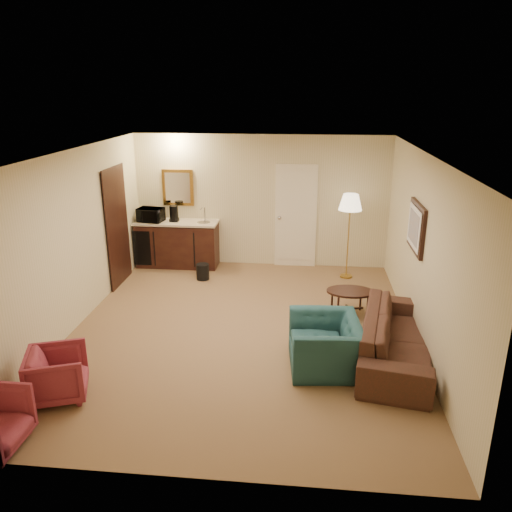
{
  "coord_description": "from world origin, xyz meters",
  "views": [
    {
      "loc": [
        0.89,
        -6.64,
        3.43
      ],
      "look_at": [
        0.16,
        0.5,
        1.01
      ],
      "focal_mm": 35.0,
      "sensor_mm": 36.0,
      "label": 1
    }
  ],
  "objects_px": {
    "coffee_table": "(350,303)",
    "coffee_maker": "(174,214)",
    "waste_bin": "(203,272)",
    "rose_chair_near": "(57,372)",
    "floor_lamp": "(348,236)",
    "teal_armchair": "(325,336)",
    "wetbar_cabinet": "(178,244)",
    "microwave": "(151,213)",
    "sofa": "(398,330)"
  },
  "relations": [
    {
      "from": "rose_chair_near",
      "to": "floor_lamp",
      "type": "distance_m",
      "value": 5.62
    },
    {
      "from": "wetbar_cabinet",
      "to": "microwave",
      "type": "bearing_deg",
      "value": -174.19
    },
    {
      "from": "waste_bin",
      "to": "microwave",
      "type": "height_order",
      "value": "microwave"
    },
    {
      "from": "teal_armchair",
      "to": "coffee_table",
      "type": "height_order",
      "value": "teal_armchair"
    },
    {
      "from": "rose_chair_near",
      "to": "coffee_maker",
      "type": "bearing_deg",
      "value": -22.69
    },
    {
      "from": "sofa",
      "to": "microwave",
      "type": "xyz_separation_m",
      "value": [
        -4.29,
        3.29,
        0.65
      ]
    },
    {
      "from": "floor_lamp",
      "to": "rose_chair_near",
      "type": "bearing_deg",
      "value": -130.03
    },
    {
      "from": "waste_bin",
      "to": "coffee_maker",
      "type": "relative_size",
      "value": 0.95
    },
    {
      "from": "rose_chair_near",
      "to": "microwave",
      "type": "height_order",
      "value": "microwave"
    },
    {
      "from": "rose_chair_near",
      "to": "microwave",
      "type": "xyz_separation_m",
      "value": [
        -0.25,
        4.56,
        0.76
      ]
    },
    {
      "from": "teal_armchair",
      "to": "rose_chair_near",
      "type": "bearing_deg",
      "value": -77.67
    },
    {
      "from": "teal_armchair",
      "to": "rose_chair_near",
      "type": "relative_size",
      "value": 1.52
    },
    {
      "from": "rose_chair_near",
      "to": "microwave",
      "type": "bearing_deg",
      "value": -17.0
    },
    {
      "from": "wetbar_cabinet",
      "to": "rose_chair_near",
      "type": "height_order",
      "value": "wetbar_cabinet"
    },
    {
      "from": "coffee_table",
      "to": "waste_bin",
      "type": "distance_m",
      "value": 2.94
    },
    {
      "from": "teal_armchair",
      "to": "waste_bin",
      "type": "xyz_separation_m",
      "value": [
        -2.19,
        2.9,
        -0.29
      ]
    },
    {
      "from": "wetbar_cabinet",
      "to": "teal_armchair",
      "type": "relative_size",
      "value": 1.65
    },
    {
      "from": "rose_chair_near",
      "to": "sofa",
      "type": "bearing_deg",
      "value": -92.79
    },
    {
      "from": "microwave",
      "to": "coffee_maker",
      "type": "bearing_deg",
      "value": 16.83
    },
    {
      "from": "coffee_table",
      "to": "waste_bin",
      "type": "height_order",
      "value": "coffee_table"
    },
    {
      "from": "coffee_table",
      "to": "coffee_maker",
      "type": "bearing_deg",
      "value": 148.47
    },
    {
      "from": "floor_lamp",
      "to": "microwave",
      "type": "bearing_deg",
      "value": 176.0
    },
    {
      "from": "wetbar_cabinet",
      "to": "coffee_table",
      "type": "relative_size",
      "value": 2.22
    },
    {
      "from": "sofa",
      "to": "rose_chair_near",
      "type": "distance_m",
      "value": 4.24
    },
    {
      "from": "coffee_table",
      "to": "teal_armchair",
      "type": "bearing_deg",
      "value": -105.4
    },
    {
      "from": "floor_lamp",
      "to": "waste_bin",
      "type": "distance_m",
      "value": 2.81
    },
    {
      "from": "wetbar_cabinet",
      "to": "microwave",
      "type": "xyz_separation_m",
      "value": [
        -0.5,
        -0.05,
        0.63
      ]
    },
    {
      "from": "coffee_table",
      "to": "coffee_maker",
      "type": "height_order",
      "value": "coffee_maker"
    },
    {
      "from": "teal_armchair",
      "to": "wetbar_cabinet",
      "type": "bearing_deg",
      "value": -147.22
    },
    {
      "from": "rose_chair_near",
      "to": "floor_lamp",
      "type": "relative_size",
      "value": 0.41
    },
    {
      "from": "coffee_table",
      "to": "coffee_maker",
      "type": "xyz_separation_m",
      "value": [
        -3.32,
        2.04,
        0.86
      ]
    },
    {
      "from": "teal_armchair",
      "to": "waste_bin",
      "type": "distance_m",
      "value": 3.65
    },
    {
      "from": "wetbar_cabinet",
      "to": "rose_chair_near",
      "type": "bearing_deg",
      "value": -93.11
    },
    {
      "from": "sofa",
      "to": "floor_lamp",
      "type": "distance_m",
      "value": 3.08
    },
    {
      "from": "rose_chair_near",
      "to": "floor_lamp",
      "type": "height_order",
      "value": "floor_lamp"
    },
    {
      "from": "rose_chair_near",
      "to": "waste_bin",
      "type": "relative_size",
      "value": 2.18
    },
    {
      "from": "floor_lamp",
      "to": "microwave",
      "type": "distance_m",
      "value": 3.87
    },
    {
      "from": "rose_chair_near",
      "to": "coffee_maker",
      "type": "distance_m",
      "value": 4.68
    },
    {
      "from": "sofa",
      "to": "coffee_table",
      "type": "height_order",
      "value": "sofa"
    },
    {
      "from": "wetbar_cabinet",
      "to": "coffee_maker",
      "type": "xyz_separation_m",
      "value": [
        -0.04,
        0.01,
        0.62
      ]
    },
    {
      "from": "sofa",
      "to": "rose_chair_near",
      "type": "bearing_deg",
      "value": 117.98
    },
    {
      "from": "coffee_table",
      "to": "floor_lamp",
      "type": "height_order",
      "value": "floor_lamp"
    },
    {
      "from": "coffee_maker",
      "to": "wetbar_cabinet",
      "type": "bearing_deg",
      "value": -17.79
    },
    {
      "from": "wetbar_cabinet",
      "to": "coffee_table",
      "type": "xyz_separation_m",
      "value": [
        3.28,
        -2.03,
        -0.25
      ]
    },
    {
      "from": "floor_lamp",
      "to": "coffee_maker",
      "type": "distance_m",
      "value": 3.42
    },
    {
      "from": "microwave",
      "to": "coffee_maker",
      "type": "height_order",
      "value": "microwave"
    },
    {
      "from": "teal_armchair",
      "to": "coffee_maker",
      "type": "distance_m",
      "value": 4.68
    },
    {
      "from": "coffee_table",
      "to": "waste_bin",
      "type": "xyz_separation_m",
      "value": [
        -2.63,
        1.31,
        -0.06
      ]
    },
    {
      "from": "teal_armchair",
      "to": "floor_lamp",
      "type": "bearing_deg",
      "value": 165.89
    },
    {
      "from": "teal_armchair",
      "to": "coffee_maker",
      "type": "height_order",
      "value": "coffee_maker"
    }
  ]
}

